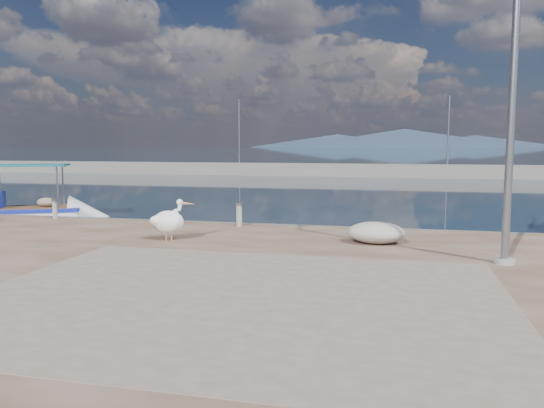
{
  "coord_description": "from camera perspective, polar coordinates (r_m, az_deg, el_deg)",
  "views": [
    {
      "loc": [
        3.59,
        -11.3,
        3.04
      ],
      "look_at": [
        0.0,
        3.8,
        1.3
      ],
      "focal_mm": 35.0,
      "sensor_mm": 36.0,
      "label": 1
    }
  ],
  "objects": [
    {
      "name": "bollard_near",
      "position": [
        16.53,
        -3.55,
        -1.05
      ],
      "size": [
        0.24,
        0.24,
        0.74
      ],
      "color": "gray",
      "rests_on": "quay"
    },
    {
      "name": "quay_patch",
      "position": [
        9.06,
        -3.86,
        -9.88
      ],
      "size": [
        9.0,
        7.0,
        0.01
      ],
      "primitive_type": "cube",
      "color": "gray",
      "rests_on": "quay"
    },
    {
      "name": "bollard_far",
      "position": [
        19.72,
        -22.33,
        -0.43
      ],
      "size": [
        0.22,
        0.22,
        0.66
      ],
      "color": "gray",
      "rests_on": "quay"
    },
    {
      "name": "ground",
      "position": [
        12.24,
        -4.16,
        -8.0
      ],
      "size": [
        1400.0,
        1400.0,
        0.0
      ],
      "primitive_type": "plane",
      "color": "#162635",
      "rests_on": "ground"
    },
    {
      "name": "pelican",
      "position": [
        14.34,
        -11.0,
        -1.81
      ],
      "size": [
        1.16,
        0.8,
        1.11
      ],
      "rotation": [
        0.0,
        0.0,
        0.38
      ],
      "color": "tan",
      "rests_on": "quay"
    },
    {
      "name": "lamp_post",
      "position": [
        12.3,
        24.38,
        9.37
      ],
      "size": [
        0.44,
        0.96,
        7.0
      ],
      "color": "gray",
      "rests_on": "quay"
    },
    {
      "name": "breakwater",
      "position": [
        51.49,
        9.38,
        3.6
      ],
      "size": [
        120.0,
        2.2,
        7.5
      ],
      "color": "gray",
      "rests_on": "ground"
    },
    {
      "name": "quay",
      "position": [
        6.99,
        -19.9,
        -17.54
      ],
      "size": [
        44.0,
        22.0,
        0.5
      ],
      "primitive_type": "cube",
      "color": "brown",
      "rests_on": "ground"
    },
    {
      "name": "potted_plant",
      "position": [
        16.37,
        -11.82,
        -1.89
      ],
      "size": [
        0.48,
        0.44,
        0.44
      ],
      "primitive_type": "imported",
      "rotation": [
        0.0,
        0.0,
        0.28
      ],
      "color": "#33722D",
      "rests_on": "quay"
    },
    {
      "name": "mountains",
      "position": [
        661.34,
        13.55,
        6.79
      ],
      "size": [
        370.0,
        280.0,
        22.0
      ],
      "color": "#28384C",
      "rests_on": "ground"
    },
    {
      "name": "boat_left",
      "position": [
        23.45,
        -24.75,
        -1.13
      ],
      "size": [
        5.73,
        4.05,
        2.64
      ],
      "rotation": [
        0.0,
        0.0,
        0.46
      ],
      "color": "white",
      "rests_on": "ground"
    },
    {
      "name": "net_pile_d",
      "position": [
        13.98,
        11.13,
        -3.04
      ],
      "size": [
        1.48,
        1.11,
        0.56
      ],
      "primitive_type": "ellipsoid",
      "color": "beige",
      "rests_on": "quay"
    }
  ]
}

